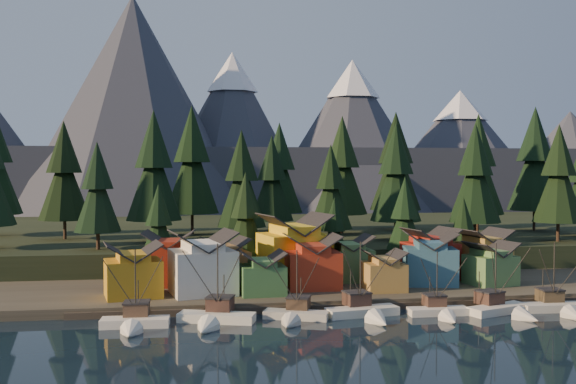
{
  "coord_description": "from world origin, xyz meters",
  "views": [
    {
      "loc": [
        -21.53,
        -79.64,
        21.47
      ],
      "look_at": [
        -5.43,
        30.0,
        17.6
      ],
      "focal_mm": 40.0,
      "sensor_mm": 36.0,
      "label": 1
    }
  ],
  "objects": [
    {
      "name": "ground",
      "position": [
        0.0,
        0.0,
        0.0
      ],
      "size": [
        500.0,
        500.0,
        0.0
      ],
      "primitive_type": "plane",
      "color": "black",
      "rests_on": "ground"
    },
    {
      "name": "shore_strip",
      "position": [
        0.0,
        40.0,
        0.75
      ],
      "size": [
        400.0,
        50.0,
        1.5
      ],
      "primitive_type": "cube",
      "color": "#322E24",
      "rests_on": "ground"
    },
    {
      "name": "hillside",
      "position": [
        0.0,
        90.0,
        3.0
      ],
      "size": [
        420.0,
        100.0,
        6.0
      ],
      "primitive_type": "cube",
      "color": "black",
      "rests_on": "ground"
    },
    {
      "name": "dock",
      "position": [
        0.0,
        16.5,
        0.5
      ],
      "size": [
        80.0,
        4.0,
        1.0
      ],
      "primitive_type": "cube",
      "color": "#3F372D",
      "rests_on": "ground"
    },
    {
      "name": "mountain_ridge",
      "position": [
        -4.2,
        213.59,
        26.06
      ],
      "size": [
        560.0,
        190.0,
        90.0
      ],
      "color": "#434656",
      "rests_on": "ground"
    },
    {
      "name": "boat_0",
      "position": [
        -29.64,
        8.34,
        2.32
      ],
      "size": [
        9.54,
        10.33,
        11.78
      ],
      "rotation": [
        0.0,
        0.0,
        -0.04
      ],
      "color": "white",
      "rests_on": "ground"
    },
    {
      "name": "boat_1",
      "position": [
        -18.84,
        9.37,
        2.28
      ],
      "size": [
        11.53,
        11.99,
        12.27
      ],
      "rotation": [
        0.0,
        0.0,
        -0.3
      ],
      "color": "white",
      "rests_on": "ground"
    },
    {
      "name": "boat_2",
      "position": [
        -7.44,
        9.8,
        2.08
      ],
      "size": [
        9.93,
        10.38,
        10.98
      ],
      "rotation": [
        0.0,
        0.0,
        -0.36
      ],
      "color": "beige",
      "rests_on": "ground"
    },
    {
      "name": "boat_3",
      "position": [
        3.07,
        10.07,
        2.23
      ],
      "size": [
        11.43,
        12.11,
        12.1
      ],
      "rotation": [
        0.0,
        0.0,
        0.18
      ],
      "color": "silver",
      "rests_on": "ground"
    },
    {
      "name": "boat_4",
      "position": [
        14.12,
        9.18,
        1.94
      ],
      "size": [
        9.16,
        9.98,
        10.38
      ],
      "rotation": [
        0.0,
        0.0,
        -0.01
      ],
      "color": "silver",
      "rests_on": "ground"
    },
    {
      "name": "boat_5",
      "position": [
        23.81,
        8.71,
        2.19
      ],
      "size": [
        10.81,
        11.27,
        11.71
      ],
      "rotation": [
        0.0,
        0.0,
        0.35
      ],
      "color": "silver",
      "rests_on": "ground"
    },
    {
      "name": "boat_6",
      "position": [
        32.71,
        8.83,
        2.12
      ],
      "size": [
        10.73,
        11.61,
        11.55
      ],
      "rotation": [
        0.0,
        0.0,
        -0.05
      ],
      "color": "beige",
      "rests_on": "ground"
    },
    {
      "name": "house_front_0",
      "position": [
        -31.08,
        22.95,
        5.93
      ],
      "size": [
        9.88,
        9.52,
        8.44
      ],
      "rotation": [
        0.0,
        0.0,
        0.2
      ],
      "color": "#BE881A",
      "rests_on": "shore_strip"
    },
    {
      "name": "house_front_1",
      "position": [
        -20.23,
        23.77,
        6.8
      ],
      "size": [
        11.5,
        11.2,
        10.09
      ],
      "rotation": [
        0.0,
        0.0,
        0.21
      ],
      "color": "white",
      "rests_on": "shore_strip"
    },
    {
      "name": "house_front_2",
      "position": [
        -10.76,
        22.08,
        5.09
      ],
      "size": [
        7.33,
        7.38,
        6.84
      ],
      "rotation": [
        0.0,
        0.0,
        0.05
      ],
      "color": "#3B6E3B",
      "rests_on": "shore_strip"
    },
    {
      "name": "house_front_3",
      "position": [
        -1.9,
        26.13,
        6.22
      ],
      "size": [
        8.95,
        8.55,
        8.98
      ],
      "rotation": [
        0.0,
        0.0,
        0.02
      ],
      "color": "#9C2C18",
      "rests_on": "shore_strip"
    },
    {
      "name": "house_front_4",
      "position": [
        9.45,
        22.44,
        4.95
      ],
      "size": [
        6.48,
        6.99,
        6.57
      ],
      "rotation": [
        0.0,
        0.0,
        0.01
      ],
      "color": "#A67D3B",
      "rests_on": "shore_strip"
    },
    {
      "name": "house_front_5",
      "position": [
        19.12,
        26.77,
        6.26
      ],
      "size": [
        10.02,
        9.41,
        9.06
      ],
      "rotation": [
        0.0,
        0.0,
        -0.2
      ],
      "color": "#336079",
      "rests_on": "shore_strip"
    },
    {
      "name": "house_front_6",
      "position": [
        29.37,
        24.79,
        5.39
      ],
      "size": [
        8.87,
        8.57,
        7.4
      ],
      "rotation": [
        0.0,
        0.0,
        0.24
      ],
      "color": "#537F45",
      "rests_on": "shore_strip"
    },
    {
      "name": "house_back_0",
      "position": [
        -25.9,
        32.67,
        6.38
      ],
      "size": [
        9.14,
        8.83,
        9.29
      ],
      "rotation": [
        0.0,
        0.0,
        -0.08
      ],
      "color": "maroon",
      "rests_on": "shore_strip"
    },
    {
      "name": "house_back_1",
      "position": [
        -16.19,
        30.74,
        5.8
      ],
      "size": [
        8.77,
        8.84,
        8.2
      ],
      "rotation": [
        0.0,
        0.0,
        0.23
      ],
      "color": "olive",
      "rests_on": "shore_strip"
    },
    {
      "name": "house_back_2",
      "position": [
        -3.81,
        33.51,
        7.81
      ],
      "size": [
        13.4,
        12.71,
        12.01
      ],
      "rotation": [
        0.0,
        0.0,
        0.23
      ],
      "color": "gold",
      "rests_on": "shore_strip"
    },
    {
      "name": "house_back_3",
      "position": [
        5.9,
        32.16,
        5.81
      ],
      "size": [
        8.23,
        7.36,
        8.21
      ],
      "rotation": [
        0.0,
        0.0,
        0.02
      ],
      "color": "#4E7841",
      "rests_on": "shore_strip"
    },
    {
      "name": "house_back_4",
      "position": [
        21.15,
        31.95,
        6.36
      ],
      "size": [
        9.83,
        9.56,
        9.25
      ],
      "rotation": [
        0.0,
        0.0,
        0.18
      ],
      "color": "maroon",
      "rests_on": "shore_strip"
    },
    {
      "name": "house_back_5",
      "position": [
        31.38,
        31.87,
        6.21
      ],
      "size": [
        9.19,
        9.28,
        8.98
      ],
      "rotation": [
        0.0,
        0.0,
        0.16
      ],
      "color": "olive",
      "rests_on": "shore_strip"
    },
    {
      "name": "tree_hill_1",
      "position": [
        -50.0,
        68.0,
        20.4
      ],
      "size": [
        11.31,
        11.31,
        26.34
      ],
      "color": "#332319",
      "rests_on": "hillside"
    },
    {
      "name": "tree_hill_2",
      "position": [
        -40.0,
        48.0,
        17.45
      ],
      "size": [
        8.99,
        8.99,
        20.95
      ],
      "color": "#332319",
      "rests_on": "hillside"
    },
    {
      "name": "tree_hill_3",
      "position": [
        -30.0,
        60.0,
        21.44
      ],
      "size": [
        12.12,
        12.12,
        28.24
      ],
      "color": "#332319",
      "rests_on": "hillside"
    },
    {
      "name": "tree_hill_4",
      "position": [
        -22.0,
        75.0,
        22.81
      ],
      "size": [
        13.2,
        13.2,
        30.75
      ],
      "color": "#332319",
      "rests_on": "hillside"
    },
    {
      "name": "tree_hill_5",
      "position": [
        -12.0,
        50.0,
        18.89
      ],
      "size": [
        10.13,
        10.13,
        23.59
      ],
      "color": "#332319",
      "rests_on": "hillside"
    },
    {
      "name": "tree_hill_6",
      "position": [
        -4.0,
        65.0,
        18.76
      ],
      "size": [
        10.02,
        10.02,
        23.34
      ],
      "color": "#332319",
      "rests_on": "hillside"
    },
    {
      "name": "tree_hill_7",
      "position": [
        6.0,
        48.0,
        17.29
      ],
      "size": [
        8.87,
        8.87,
        20.67
      ],
      "color": "#332319",
      "rests_on": "hillside"
    },
    {
      "name": "tree_hill_8",
      "position": [
        14.0,
        72.0,
        21.58
      ],
      "size": [
        12.23,
        12.23,
        28.5
      ],
      "color": "#332319",
      "rests_on": "hillside"
    },
    {
      "name": "tree_hill_9",
      "position": [
        22.0,
        55.0,
        20.12
      ],
      "size": [
        11.09,
        11.09,
        25.83
      ],
      "color": "#332319",
      "rests_on": "hillside"
    },
    {
      "name": "tree_hill_10",
      "position": [
        30.0,
        80.0,
        22.65
      ],
      "size": [
        13.07,
        13.07,
        30.44
      ],
      "color": "#332319",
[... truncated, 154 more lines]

